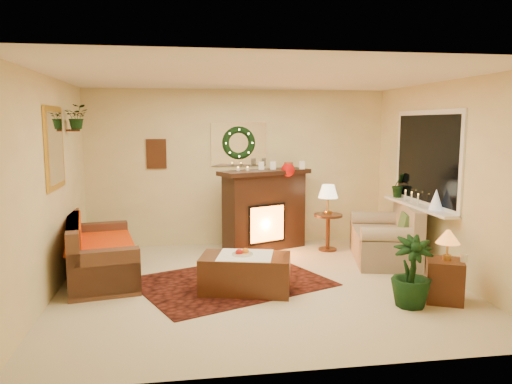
{
  "coord_description": "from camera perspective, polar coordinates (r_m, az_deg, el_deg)",
  "views": [
    {
      "loc": [
        -1.0,
        -6.05,
        2.05
      ],
      "look_at": [
        0.0,
        0.35,
        1.15
      ],
      "focal_mm": 35.0,
      "sensor_mm": 36.0,
      "label": 1
    }
  ],
  "objects": [
    {
      "name": "wall_back",
      "position": [
        8.4,
        -2.01,
        2.77
      ],
      "size": [
        5.0,
        5.0,
        0.0
      ],
      "primitive_type": "plane",
      "color": "#EFD88C",
      "rests_on": "ground"
    },
    {
      "name": "area_rug",
      "position": [
        6.58,
        -2.84,
        -10.2
      ],
      "size": [
        2.78,
        2.47,
        0.01
      ],
      "primitive_type": "cube",
      "rotation": [
        0.0,
        0.0,
        0.4
      ],
      "color": "#420A09",
      "rests_on": "floor"
    },
    {
      "name": "window_sill",
      "position": [
        7.51,
        18.0,
        -1.52
      ],
      "size": [
        0.22,
        1.86,
        0.04
      ],
      "primitive_type": "cube",
      "color": "white",
      "rests_on": "wall_right"
    },
    {
      "name": "wall_left",
      "position": [
        6.28,
        -22.62,
        0.44
      ],
      "size": [
        4.5,
        4.5,
        0.0
      ],
      "primitive_type": "plane",
      "color": "#EFD88C",
      "rests_on": "ground"
    },
    {
      "name": "lamp_cream",
      "position": [
        8.09,
        8.23,
        -0.49
      ],
      "size": [
        0.32,
        0.32,
        0.49
      ],
      "primitive_type": "cone",
      "color": "beige",
      "rests_on": "side_table_round"
    },
    {
      "name": "hanging_plant",
      "position": [
        7.23,
        -19.71,
        6.81
      ],
      "size": [
        0.33,
        0.28,
        0.36
      ],
      "primitive_type": "imported",
      "color": "#194719",
      "rests_on": "wall_left"
    },
    {
      "name": "floor",
      "position": [
        6.47,
        0.49,
        -10.57
      ],
      "size": [
        5.0,
        5.0,
        0.0
      ],
      "primitive_type": "plane",
      "color": "beige",
      "rests_on": "ground"
    },
    {
      "name": "gold_mirror",
      "position": [
        6.53,
        -22.04,
        4.7
      ],
      "size": [
        0.03,
        0.84,
        1.0
      ],
      "primitive_type": "cube",
      "color": "gold",
      "rests_on": "wall_left"
    },
    {
      "name": "side_table_round",
      "position": [
        8.16,
        8.22,
        -4.39
      ],
      "size": [
        0.49,
        0.49,
        0.59
      ],
      "primitive_type": "cylinder",
      "rotation": [
        0.0,
        0.0,
        0.07
      ],
      "color": "#4B291C",
      "rests_on": "floor"
    },
    {
      "name": "red_throw",
      "position": [
        7.12,
        -17.51,
        -5.41
      ],
      "size": [
        0.87,
        1.41,
        0.02
      ],
      "primitive_type": "cube",
      "color": "red",
      "rests_on": "sofa"
    },
    {
      "name": "end_table_square",
      "position": [
        6.22,
        20.75,
        -9.24
      ],
      "size": [
        0.53,
        0.53,
        0.49
      ],
      "primitive_type": "cube",
      "rotation": [
        0.0,
        0.0,
        -0.43
      ],
      "color": "#361810",
      "rests_on": "floor"
    },
    {
      "name": "fireplace",
      "position": [
        8.13,
        0.96,
        -2.73
      ],
      "size": [
        1.4,
        0.91,
        1.23
      ],
      "primitive_type": "cube",
      "rotation": [
        0.0,
        0.0,
        0.4
      ],
      "color": "black",
      "rests_on": "floor"
    },
    {
      "name": "sofa",
      "position": [
        6.98,
        -17.28,
        -5.88
      ],
      "size": [
        1.15,
        1.99,
        0.81
      ],
      "primitive_type": "cube",
      "rotation": [
        0.0,
        0.0,
        0.18
      ],
      "color": "brown",
      "rests_on": "floor"
    },
    {
      "name": "ceiling",
      "position": [
        6.16,
        0.52,
        13.03
      ],
      "size": [
        5.0,
        5.0,
        0.0
      ],
      "primitive_type": "plane",
      "color": "white",
      "rests_on": "ground"
    },
    {
      "name": "sill_plant",
      "position": [
        8.12,
        16.03,
        0.77
      ],
      "size": [
        0.28,
        0.23,
        0.51
      ],
      "primitive_type": "imported",
      "color": "#1E641F",
      "rests_on": "window_sill"
    },
    {
      "name": "wall_art",
      "position": [
        8.31,
        -11.31,
        4.3
      ],
      "size": [
        0.32,
        0.03,
        0.48
      ],
      "primitive_type": "cube",
      "color": "#381E11",
      "rests_on": "wall_back"
    },
    {
      "name": "mantel_candle_a",
      "position": [
        7.93,
        -2.07,
        2.18
      ],
      "size": [
        0.06,
        0.06,
        0.17
      ],
      "primitive_type": "cylinder",
      "color": "beige",
      "rests_on": "fireplace"
    },
    {
      "name": "poinsettia",
      "position": [
        8.04,
        3.68,
        2.53
      ],
      "size": [
        0.22,
        0.22,
        0.22
      ],
      "primitive_type": "sphere",
      "color": "#AC0C08",
      "rests_on": "fireplace"
    },
    {
      "name": "wall_front",
      "position": [
        4.0,
        5.77,
        -2.92
      ],
      "size": [
        5.0,
        5.0,
        0.0
      ],
      "primitive_type": "plane",
      "color": "#EFD88C",
      "rests_on": "ground"
    },
    {
      "name": "mantel_candle_b",
      "position": [
        7.96,
        -0.97,
        2.21
      ],
      "size": [
        0.06,
        0.06,
        0.17
      ],
      "primitive_type": "cylinder",
      "color": "white",
      "rests_on": "fireplace"
    },
    {
      "name": "mini_tree",
      "position": [
        7.06,
        19.88,
        -0.79
      ],
      "size": [
        0.18,
        0.18,
        0.27
      ],
      "primitive_type": "cone",
      "color": "silver",
      "rests_on": "window_sill"
    },
    {
      "name": "wall_right",
      "position": [
        7.03,
        21.04,
        1.26
      ],
      "size": [
        4.5,
        4.5,
        0.0
      ],
      "primitive_type": "plane",
      "color": "#EFD88C",
      "rests_on": "ground"
    },
    {
      "name": "mantel_mirror",
      "position": [
        8.35,
        -2.01,
        5.5
      ],
      "size": [
        0.92,
        0.02,
        0.72
      ],
      "primitive_type": "cube",
      "color": "white",
      "rests_on": "wall_back"
    },
    {
      "name": "wreath",
      "position": [
        8.31,
        -1.97,
        5.62
      ],
      "size": [
        0.55,
        0.11,
        0.55
      ],
      "primitive_type": "torus",
      "rotation": [
        1.57,
        0.0,
        0.0
      ],
      "color": "#194719",
      "rests_on": "wall_back"
    },
    {
      "name": "window_frame",
      "position": [
        7.48,
        18.94,
        3.65
      ],
      "size": [
        0.03,
        1.86,
        1.36
      ],
      "primitive_type": "cube",
      "color": "white",
      "rests_on": "wall_right"
    },
    {
      "name": "loveseat",
      "position": [
        7.74,
        14.43,
        -4.51
      ],
      "size": [
        1.17,
        1.63,
        0.85
      ],
      "primitive_type": "cube",
      "rotation": [
        0.0,
        0.0,
        -0.24
      ],
      "color": "gray",
      "rests_on": "floor"
    },
    {
      "name": "floor_palm",
      "position": [
        5.88,
        17.37,
        -8.24
      ],
      "size": [
        1.55,
        1.55,
        2.39
      ],
      "primitive_type": "imported",
      "rotation": [
        0.0,
        0.0,
        -0.17
      ],
      "color": "#2F5628",
      "rests_on": "floor"
    },
    {
      "name": "lamp_tiffany",
      "position": [
        6.11,
        21.09,
        -4.96
      ],
      "size": [
        0.27,
        0.27,
        0.4
      ],
      "primitive_type": "cone",
      "color": "orange",
      "rests_on": "end_table_square"
    },
    {
      "name": "coffee_table",
      "position": [
        6.16,
        -1.21,
        -9.47
      ],
      "size": [
        1.19,
        0.84,
        0.45
      ],
      "primitive_type": "cube",
      "rotation": [
        0.0,
        0.0,
        -0.25
      ],
      "color": "#3F1B0D",
      "rests_on": "floor"
    },
    {
      "name": "window_glass",
      "position": [
        7.48,
        18.84,
        3.65
      ],
      "size": [
        0.02,
        1.7,
        1.22
      ],
      "primitive_type": "cube",
      "color": "black",
      "rests_on": "wall_right"
    },
    {
      "name": "fruit_bowl",
      "position": [
        6.11,
        -1.56,
        -7.28
      ],
      "size": [
        0.25,
        0.25,
        0.06
      ],
      "primitive_type": "cylinder",
      "color": "beige",
      "rests_on": "coffee_table"
    }
  ]
}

